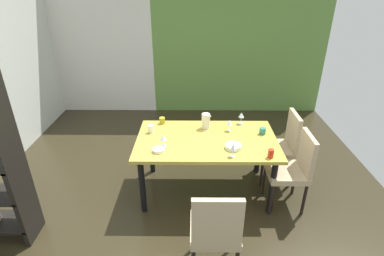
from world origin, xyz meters
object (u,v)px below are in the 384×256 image
chair_right_far (282,144)px  cup_front (263,131)px  wine_glass_right (163,138)px  wine_glass_west (230,123)px  wine_glass_near_window (233,147)px  chair_right_near (294,167)px  cup_near_shelf (162,120)px  cup_rear (271,153)px  wine_glass_south (241,115)px  cup_corner (151,129)px  chair_head_near (216,230)px  serving_bowl_east (159,150)px  dining_table (207,145)px  pitcher_center (206,121)px  serving_bowl_left (233,146)px

chair_right_far → cup_front: bearing=113.2°
wine_glass_right → wine_glass_west: bearing=25.8°
wine_glass_near_window → chair_right_near: bearing=9.9°
cup_near_shelf → cup_rear: bearing=-33.6°
wine_glass_south → cup_corner: size_ratio=1.60×
chair_head_near → serving_bowl_east: chair_head_near is taller
dining_table → chair_head_near: chair_head_near is taller
chair_head_near → cup_corner: (-0.73, 1.41, 0.26)m
wine_glass_south → wine_glass_west: bearing=-130.4°
dining_table → pitcher_center: size_ratio=8.56×
cup_near_shelf → chair_head_near: bearing=-69.8°
wine_glass_right → pitcher_center: pitcher_center is taller
chair_right_near → serving_bowl_left: (-0.71, 0.04, 0.25)m
chair_right_far → cup_front: 0.42m
wine_glass_near_window → pitcher_center: bearing=111.3°
serving_bowl_east → cup_near_shelf: bearing=92.3°
chair_right_near → pitcher_center: (-1.01, 0.56, 0.32)m
wine_glass_south → cup_front: wine_glass_south is taller
cup_corner → pitcher_center: bearing=10.8°
wine_glass_near_window → cup_front: (0.43, 0.53, -0.07)m
dining_table → cup_rear: 0.80m
serving_bowl_left → cup_corner: cup_corner is taller
chair_head_near → wine_glass_right: 1.25m
dining_table → serving_bowl_east: serving_bowl_east is taller
chair_right_near → dining_table: bearing=75.2°
chair_right_near → chair_right_far: size_ratio=0.98×
chair_right_near → serving_bowl_east: (-1.55, -0.03, 0.24)m
cup_corner → pitcher_center: pitcher_center is taller
serving_bowl_east → pitcher_center: pitcher_center is taller
dining_table → cup_front: (0.70, 0.13, 0.13)m
cup_near_shelf → cup_corner: cup_corner is taller
chair_head_near → wine_glass_west: bearing=80.1°
serving_bowl_east → cup_front: size_ratio=1.68×
cup_rear → cup_front: 0.54m
wine_glass_west → serving_bowl_left: 0.45m
wine_glass_near_window → serving_bowl_east: 0.83m
wine_glass_south → serving_bowl_left: size_ratio=0.86×
wine_glass_near_window → cup_rear: 0.41m
cup_front → pitcher_center: (-0.70, 0.16, 0.06)m
pitcher_center → cup_front: bearing=-13.0°
wine_glass_west → serving_bowl_left: wine_glass_west is taller
serving_bowl_east → cup_rear: 1.23m
chair_right_far → wine_glass_near_window: chair_right_far is taller
cup_corner → serving_bowl_left: bearing=-21.5°
serving_bowl_left → chair_right_far: bearing=34.6°
serving_bowl_east → chair_head_near: bearing=-58.3°
chair_head_near → chair_right_near: size_ratio=1.02×
cup_front → pitcher_center: pitcher_center is taller
cup_front → wine_glass_near_window: bearing=-129.1°
chair_right_far → cup_rear: chair_right_far is taller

